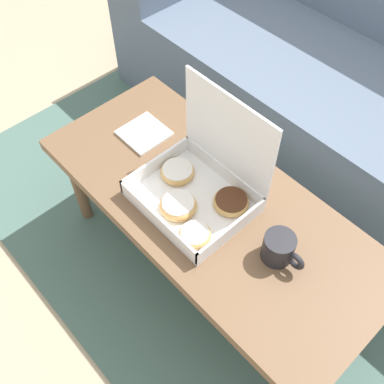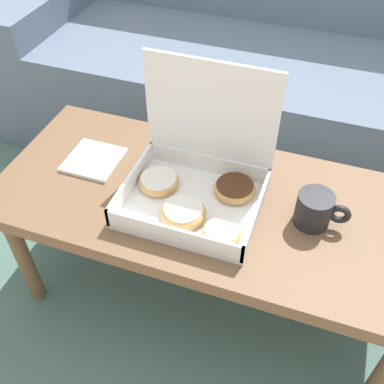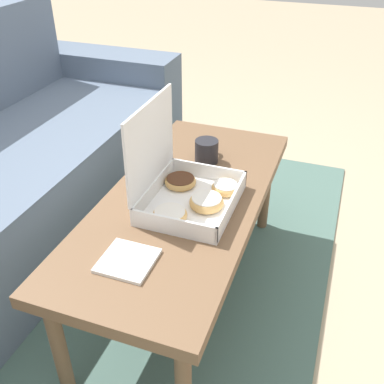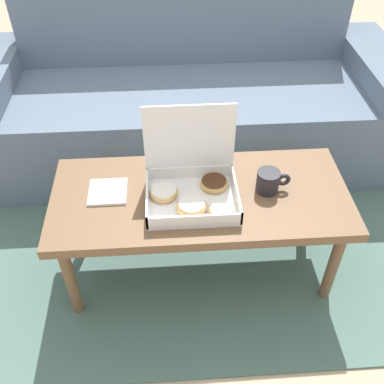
% 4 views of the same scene
% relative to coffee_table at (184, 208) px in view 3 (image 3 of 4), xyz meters
% --- Properties ---
extents(ground_plane, '(12.00, 12.00, 0.00)m').
position_rel_coffee_table_xyz_m(ground_plane, '(0.00, 0.08, -0.39)').
color(ground_plane, tan).
extents(area_rug, '(2.34, 1.78, 0.01)m').
position_rel_coffee_table_xyz_m(area_rug, '(0.00, 0.38, -0.39)').
color(area_rug, '#4C6B60').
rests_on(area_rug, ground_plane).
extents(coffee_table, '(1.13, 0.50, 0.44)m').
position_rel_coffee_table_xyz_m(coffee_table, '(0.00, 0.00, 0.00)').
color(coffee_table, brown).
rests_on(coffee_table, ground_plane).
extents(pastry_box, '(0.34, 0.28, 0.33)m').
position_rel_coffee_table_xyz_m(pastry_box, '(-0.03, -0.02, 0.10)').
color(pastry_box, white).
rests_on(pastry_box, coffee_table).
extents(coffee_mug, '(0.13, 0.09, 0.09)m').
position_rel_coffee_table_xyz_m(coffee_mug, '(0.26, 0.00, 0.09)').
color(coffee_mug, '#232328').
rests_on(coffee_mug, coffee_table).
extents(napkin_stack, '(0.14, 0.14, 0.01)m').
position_rel_coffee_table_xyz_m(napkin_stack, '(-0.35, 0.03, 0.05)').
color(napkin_stack, white).
rests_on(napkin_stack, coffee_table).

